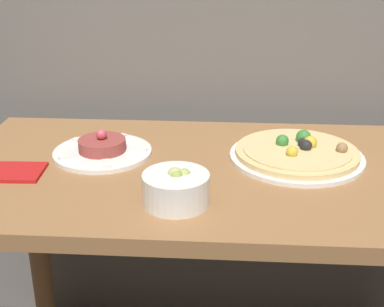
{
  "coord_description": "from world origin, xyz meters",
  "views": [
    {
      "loc": [
        0.02,
        -0.78,
        1.24
      ],
      "look_at": [
        -0.06,
        0.29,
        0.79
      ],
      "focal_mm": 50.0,
      "sensor_mm": 36.0,
      "label": 1
    }
  ],
  "objects": [
    {
      "name": "tartare_plate",
      "position": [
        -0.27,
        0.37,
        0.76
      ],
      "size": [
        0.23,
        0.23,
        0.06
      ],
      "color": "white",
      "rests_on": "dining_table"
    },
    {
      "name": "small_bowl",
      "position": [
        -0.08,
        0.14,
        0.78
      ],
      "size": [
        0.13,
        0.13,
        0.07
      ],
      "color": "white",
      "rests_on": "dining_table"
    },
    {
      "name": "dining_table",
      "position": [
        0.0,
        0.31,
        0.63
      ],
      "size": [
        1.2,
        0.61,
        0.75
      ],
      "color": "olive",
      "rests_on": "ground_plane"
    },
    {
      "name": "napkin",
      "position": [
        -0.46,
        0.25,
        0.75
      ],
      "size": [
        0.17,
        0.1,
        0.01
      ],
      "color": "red",
      "rests_on": "dining_table"
    },
    {
      "name": "pizza_plate",
      "position": [
        0.18,
        0.37,
        0.76
      ],
      "size": [
        0.31,
        0.31,
        0.05
      ],
      "color": "white",
      "rests_on": "dining_table"
    }
  ]
}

